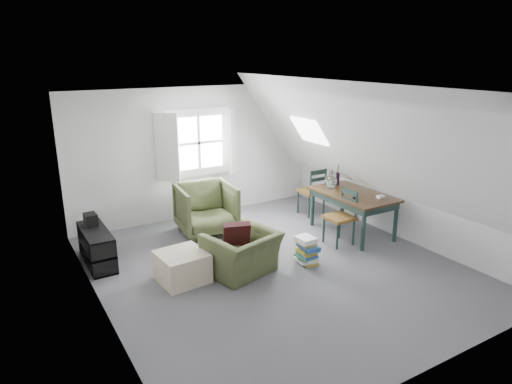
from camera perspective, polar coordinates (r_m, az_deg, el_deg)
floor at (r=6.96m, az=2.45°, el=-9.32°), size 5.50×5.50×0.00m
ceiling at (r=6.27m, az=2.74°, el=11.62°), size 5.50×5.50×0.00m
wall_back at (r=8.86m, az=-7.25°, el=4.89°), size 5.00×0.00×5.00m
wall_front at (r=4.61m, az=21.87°, el=-7.74°), size 5.00×0.00×5.00m
wall_left at (r=5.60m, az=-19.35°, el=-3.13°), size 0.00×5.50×5.50m
wall_right at (r=8.12m, az=17.53°, el=3.11°), size 0.00×5.50×5.50m
slope_left at (r=5.69m, az=-10.51°, el=3.40°), size 3.19×5.50×4.48m
slope_right at (r=7.34m, az=12.88°, el=6.27°), size 3.19×5.50×4.48m
dormer_window at (r=8.76m, az=-7.10°, el=6.09°), size 1.71×0.35×1.30m
skylight at (r=8.31m, az=6.68°, el=7.59°), size 0.35×0.75×0.47m
armchair_near at (r=6.79m, az=-1.78°, el=-10.05°), size 1.14×1.05×0.62m
armchair_far at (r=8.28m, az=-6.16°, el=-4.99°), size 1.05×1.07×0.89m
throw_pillow at (r=6.68m, az=-2.45°, el=-5.34°), size 0.44×0.34×0.41m
ottoman at (r=6.57m, az=-9.23°, el=-9.20°), size 0.68×0.68×0.42m
dining_table at (r=8.16m, az=12.05°, el=-0.79°), size 0.89×1.49×0.74m
demijohn at (r=8.32m, az=9.30°, el=1.37°), size 0.23×0.23×0.32m
vase_twigs at (r=8.55m, az=10.16°, el=1.71°), size 0.07×0.08×0.57m
cup at (r=7.76m, az=12.23°, el=-0.97°), size 0.12×0.12×0.09m
paper_box at (r=7.96m, az=15.35°, el=-0.58°), size 0.14×0.10×0.04m
dining_chair_far at (r=9.02m, az=7.07°, el=0.17°), size 0.45×0.45×0.96m
dining_chair_near at (r=7.74m, az=10.58°, el=-3.00°), size 0.43×0.43×0.92m
media_shelf at (r=7.34m, az=-19.21°, el=-6.78°), size 0.35×1.06×0.55m
electronics_box at (r=7.47m, az=-19.96°, el=-3.29°), size 0.18×0.25×0.20m
magazine_stack at (r=7.03m, az=6.36°, el=-7.25°), size 0.32×0.38×0.42m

